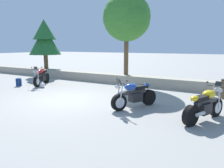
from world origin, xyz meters
name	(u,v)px	position (x,y,z in m)	size (l,w,h in m)	color
ground_plane	(67,100)	(0.00, 0.00, 0.00)	(120.00, 120.00, 0.00)	gray
stone_wall	(117,79)	(0.00, 4.80, 0.28)	(36.00, 0.80, 0.55)	#A89E89
motorcycle_red_near_left	(41,77)	(-3.76, 2.03, 0.49)	(1.09, 1.93, 1.18)	black
motorcycle_blue_centre	(134,95)	(3.05, 0.32, 0.49)	(1.17, 1.89, 1.18)	black
motorcycle_yellow_far_right	(205,106)	(5.53, 0.13, 0.49)	(1.08, 1.94, 1.18)	black
rider_backpack	(19,82)	(-4.62, 1.09, 0.24)	(0.35, 0.35, 0.47)	navy
rider_helmet	(42,85)	(-3.02, 1.41, 0.14)	(0.28, 0.28, 0.28)	silver
pine_tree_far_left	(45,38)	(-6.48, 5.03, 2.93)	(2.43, 2.43, 3.79)	brown
leafy_tree_mid_left	(128,18)	(0.60, 4.98, 3.95)	(3.02, 2.88, 4.91)	brown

